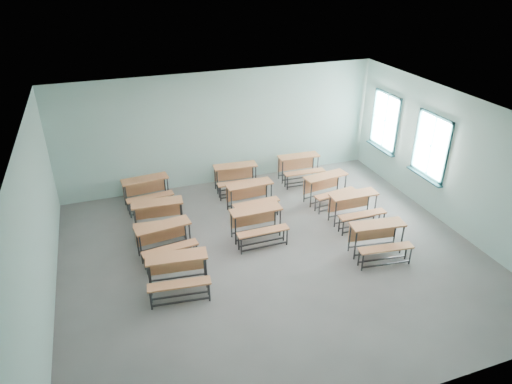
% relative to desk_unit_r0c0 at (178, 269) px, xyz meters
% --- Properties ---
extents(room, '(9.04, 8.04, 3.24)m').
position_rel_desk_unit_r0c0_xyz_m(room, '(2.26, 0.46, 1.10)').
color(room, slate).
rests_on(room, ground).
extents(desk_unit_r0c0, '(1.28, 0.94, 0.74)m').
position_rel_desk_unit_r0c0_xyz_m(desk_unit_r0c0, '(0.00, 0.00, 0.00)').
color(desk_unit_r0c0, '#C07345').
rests_on(desk_unit_r0c0, ground).
extents(desk_unit_r0c2, '(1.28, 0.94, 0.74)m').
position_rel_desk_unit_r0c0_xyz_m(desk_unit_r0c2, '(4.34, -0.29, 0.00)').
color(desk_unit_r0c2, '#C07345').
rests_on(desk_unit_r0c2, ground).
extents(desk_unit_r1c0, '(1.28, 0.94, 0.74)m').
position_rel_desk_unit_r0c0_xyz_m(desk_unit_r1c0, '(-0.04, 1.23, 0.00)').
color(desk_unit_r1c0, '#C07345').
rests_on(desk_unit_r1c0, ground).
extents(desk_unit_r1c1, '(1.20, 0.81, 0.74)m').
position_rel_desk_unit_r0c0_xyz_m(desk_unit_r1c1, '(2.07, 1.19, 0.00)').
color(desk_unit_r1c1, '#C07345').
rests_on(desk_unit_r1c1, ground).
extents(desk_unit_r1c2, '(1.21, 0.82, 0.74)m').
position_rel_desk_unit_r0c0_xyz_m(desk_unit_r1c2, '(4.57, 1.10, 0.00)').
color(desk_unit_r1c2, '#C07345').
rests_on(desk_unit_r1c2, ground).
extents(desk_unit_r2c0, '(1.25, 0.90, 0.74)m').
position_rel_desk_unit_r0c0_xyz_m(desk_unit_r2c0, '(-0.02, 2.29, 0.00)').
color(desk_unit_r2c0, '#C07345').
rests_on(desk_unit_r2c0, ground).
extents(desk_unit_r2c1, '(1.22, 0.85, 0.74)m').
position_rel_desk_unit_r0c0_xyz_m(desk_unit_r2c1, '(2.36, 2.48, 0.00)').
color(desk_unit_r2c1, '#C07345').
rests_on(desk_unit_r2c1, ground).
extents(desk_unit_r2c2, '(1.29, 0.95, 0.74)m').
position_rel_desk_unit_r0c0_xyz_m(desk_unit_r2c2, '(4.42, 2.26, 0.00)').
color(desk_unit_r2c2, '#C07345').
rests_on(desk_unit_r2c2, ground).
extents(desk_unit_r3c0, '(1.26, 0.91, 0.74)m').
position_rel_desk_unit_r0c0_xyz_m(desk_unit_r3c0, '(-0.11, 3.66, 0.00)').
color(desk_unit_r3c0, '#C07345').
rests_on(desk_unit_r3c0, ground).
extents(desk_unit_r3c1, '(1.24, 0.88, 0.74)m').
position_rel_desk_unit_r0c0_xyz_m(desk_unit_r3c1, '(2.33, 3.67, 0.00)').
color(desk_unit_r3c1, '#C07345').
rests_on(desk_unit_r3c1, ground).
extents(desk_unit_r3c2, '(1.22, 0.84, 0.74)m').
position_rel_desk_unit_r0c0_xyz_m(desk_unit_r3c2, '(4.27, 3.69, 0.00)').
color(desk_unit_r3c2, '#C07345').
rests_on(desk_unit_r3c2, ground).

